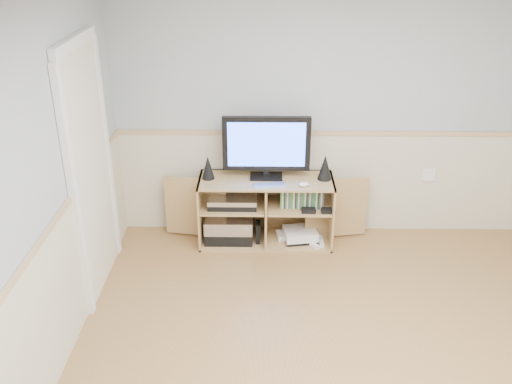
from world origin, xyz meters
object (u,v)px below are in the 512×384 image
media_cabinet (266,207)px  game_consoles (299,235)px  keyboard (270,185)px  monitor (266,145)px

media_cabinet → game_consoles: 0.42m
game_consoles → media_cabinet: bearing=168.1°
media_cabinet → game_consoles: bearing=-11.9°
keyboard → game_consoles: (0.29, 0.13, -0.59)m
media_cabinet → keyboard: bearing=-80.8°
monitor → game_consoles: monitor is taller
media_cabinet → keyboard: keyboard is taller
media_cabinet → game_consoles: size_ratio=4.28×
media_cabinet → keyboard: size_ratio=6.73×
keyboard → game_consoles: keyboard is taller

